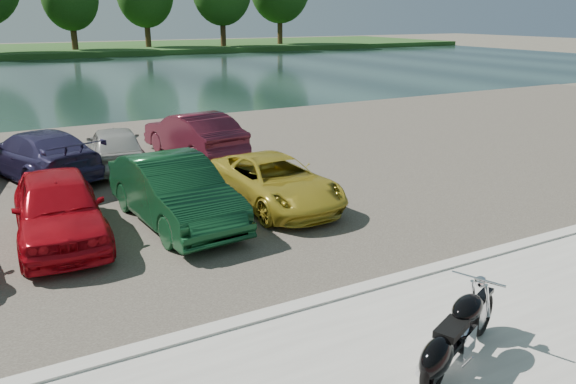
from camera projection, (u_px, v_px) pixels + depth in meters
name	position (u px, v px, depth m)	size (l,w,h in m)	color
ground	(405.00, 367.00, 7.64)	(200.00, 200.00, 0.00)	#595447
kerb	(327.00, 300.00, 9.29)	(60.00, 0.30, 0.14)	#ADAAA3
parking_lot	(166.00, 174.00, 16.83)	(60.00, 18.00, 0.04)	#413B34
river	(48.00, 79.00, 41.08)	(120.00, 40.00, 0.00)	#192E2B
far_bank	(16.00, 51.00, 67.74)	(120.00, 24.00, 0.60)	#244819
motorcycle	(454.00, 338.00, 7.32)	(2.21, 1.15, 1.05)	black
car_4	(59.00, 208.00, 11.60)	(1.72, 4.27, 1.46)	#B50C17
car_5	(174.00, 191.00, 12.58)	(1.60, 4.59, 1.51)	#103E20
car_6	(274.00, 181.00, 13.84)	(2.02, 4.38, 1.22)	gold
car_11	(38.00, 154.00, 16.12)	(1.97, 4.84, 1.40)	#2D2950
car_12	(115.00, 147.00, 17.15)	(1.57, 3.91, 1.33)	#B0AFAB
car_13	(194.00, 135.00, 18.54)	(1.58, 4.52, 1.49)	#511524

